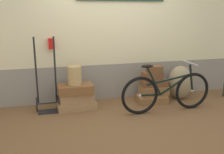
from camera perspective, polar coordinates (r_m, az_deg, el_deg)
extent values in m
cube|color=brown|center=(4.78, 1.93, -7.87)|extent=(9.03, 5.20, 0.06)
cube|color=gray|center=(5.44, -0.63, -0.76)|extent=(7.03, 0.20, 0.73)
cube|color=beige|center=(5.26, -0.66, 11.61)|extent=(7.03, 0.20, 1.60)
cube|color=red|center=(4.99, -13.29, 7.16)|extent=(0.10, 0.08, 0.20)
cube|color=#9E754C|center=(4.93, -7.84, -6.11)|extent=(0.72, 0.45, 0.14)
cube|color=#9E754C|center=(4.89, -7.89, -4.28)|extent=(0.65, 0.42, 0.18)
cube|color=brown|center=(4.80, -8.07, -2.57)|extent=(0.63, 0.37, 0.15)
cube|color=olive|center=(5.27, 8.74, -4.77)|extent=(0.61, 0.45, 0.14)
cube|color=olive|center=(5.26, 9.19, -2.97)|extent=(0.54, 0.36, 0.19)
cube|color=brown|center=(5.24, 9.17, -1.28)|extent=(0.52, 0.35, 0.12)
cube|color=brown|center=(5.18, 8.85, 0.16)|extent=(0.38, 0.29, 0.17)
cube|color=brown|center=(5.12, 9.33, 1.70)|extent=(0.31, 0.21, 0.13)
cylinder|color=tan|center=(4.75, -8.27, 0.34)|extent=(0.25, 0.25, 0.34)
torus|color=black|center=(4.93, -16.28, -5.75)|extent=(0.02, 0.27, 0.27)
torus|color=black|center=(4.93, -11.72, -5.46)|extent=(0.02, 0.27, 0.27)
cylinder|color=black|center=(4.92, -14.00, -5.61)|extent=(0.39, 0.02, 0.02)
cylinder|color=black|center=(4.76, -16.42, 1.22)|extent=(0.03, 0.14, 1.22)
cylinder|color=black|center=(4.76, -12.44, 1.47)|extent=(0.03, 0.14, 1.22)
cube|color=black|center=(4.86, -13.88, -7.43)|extent=(0.35, 0.22, 0.02)
ellipsoid|color=#9E8966|center=(5.55, 14.75, -1.13)|extent=(0.50, 0.43, 0.69)
torus|color=black|center=(4.56, 6.17, -4.09)|extent=(0.69, 0.07, 0.68)
sphere|color=#B2B2B7|center=(4.56, 6.17, -4.09)|extent=(0.05, 0.05, 0.05)
torus|color=black|center=(5.03, 17.28, -2.91)|extent=(0.69, 0.07, 0.68)
sphere|color=#B2B2B7|center=(5.03, 17.28, -2.91)|extent=(0.05, 0.05, 0.05)
cube|color=black|center=(4.80, 13.74, -1.62)|extent=(0.58, 0.04, 0.36)
cube|color=black|center=(4.59, 9.24, -0.93)|extent=(0.30, 0.03, 0.53)
cube|color=black|center=(4.64, 8.45, -3.96)|extent=(0.40, 0.04, 0.05)
cube|color=black|center=(4.71, 12.34, -0.61)|extent=(0.84, 0.04, 0.16)
cube|color=black|center=(4.94, 17.07, -0.19)|extent=(0.11, 0.03, 0.50)
ellipsoid|color=black|center=(4.47, 7.77, 2.39)|extent=(0.22, 0.09, 0.06)
cylinder|color=#A5A5AD|center=(4.86, 16.88, 2.97)|extent=(0.03, 0.46, 0.02)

